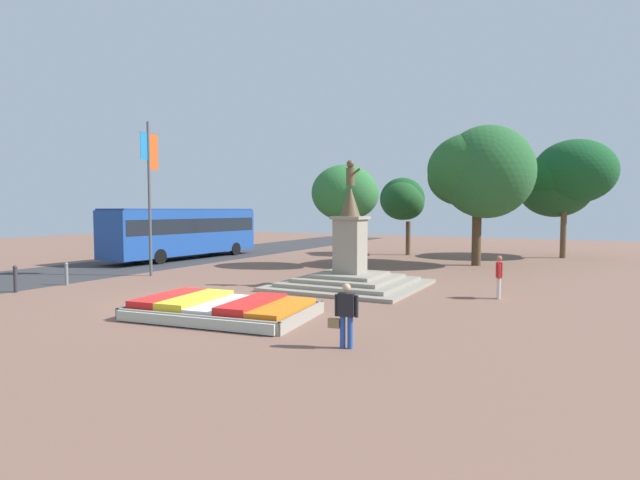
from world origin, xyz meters
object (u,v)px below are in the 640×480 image
at_px(banner_pole, 150,191).
at_px(kerb_bollard_mid_a, 15,278).
at_px(flower_planter, 221,309).
at_px(pedestrian_near_planter, 499,274).
at_px(city_bus, 184,230).
at_px(statue_monument, 350,269).
at_px(kerb_bollard_mid_b, 66,273).
at_px(pedestrian_with_handbag, 345,312).

relative_size(banner_pole, kerb_bollard_mid_a, 6.98).
height_order(flower_planter, pedestrian_near_planter, pedestrian_near_planter).
xyz_separation_m(city_bus, pedestrian_near_planter, (20.45, -5.97, -1.00)).
bearing_deg(kerb_bollard_mid_a, city_bus, 104.98).
distance_m(statue_monument, kerb_bollard_mid_b, 12.09).
relative_size(flower_planter, statue_monument, 0.98).
relative_size(city_bus, kerb_bollard_mid_a, 10.78).
xyz_separation_m(city_bus, kerb_bollard_mid_b, (3.61, -11.09, -1.38)).
bearing_deg(pedestrian_with_handbag, kerb_bollard_mid_b, 167.16).
bearing_deg(city_bus, pedestrian_with_handbag, -38.37).
height_order(statue_monument, kerb_bollard_mid_b, statue_monument).
xyz_separation_m(banner_pole, pedestrian_near_planter, (15.94, 1.24, -3.21)).
distance_m(statue_monument, banner_pole, 10.65).
bearing_deg(banner_pole, pedestrian_near_planter, 4.44).
relative_size(statue_monument, pedestrian_near_planter, 3.66).
relative_size(banner_pole, city_bus, 0.65).
bearing_deg(statue_monument, flower_planter, -98.70).
xyz_separation_m(statue_monument, kerb_bollard_mid_b, (-10.92, -5.18, -0.24)).
relative_size(pedestrian_near_planter, kerb_bollard_mid_a, 1.47).
height_order(statue_monument, pedestrian_near_planter, statue_monument).
distance_m(banner_pole, pedestrian_near_planter, 16.30).
relative_size(statue_monument, kerb_bollard_mid_b, 5.83).
bearing_deg(city_bus, pedestrian_near_planter, -16.27).
xyz_separation_m(banner_pole, kerb_bollard_mid_b, (-0.90, -3.88, -3.59)).
bearing_deg(kerb_bollard_mid_b, pedestrian_near_planter, 16.92).
relative_size(flower_planter, kerb_bollard_mid_b, 5.74).
distance_m(pedestrian_with_handbag, kerb_bollard_mid_b, 14.97).
relative_size(statue_monument, banner_pole, 0.77).
height_order(pedestrian_with_handbag, pedestrian_near_planter, pedestrian_near_planter).
distance_m(statue_monument, city_bus, 15.74).
distance_m(flower_planter, banner_pole, 11.33).
bearing_deg(flower_planter, kerb_bollard_mid_a, -178.83).
bearing_deg(statue_monument, pedestrian_near_planter, -0.55).
bearing_deg(kerb_bollard_mid_a, flower_planter, 1.17).
bearing_deg(statue_monument, pedestrian_with_handbag, -66.66).
xyz_separation_m(pedestrian_with_handbag, kerb_bollard_mid_a, (-14.67, 1.21, -0.28)).
xyz_separation_m(flower_planter, city_bus, (-13.45, 13.01, 1.65)).
xyz_separation_m(kerb_bollard_mid_a, kerb_bollard_mid_b, (0.08, 2.12, -0.04)).
relative_size(flower_planter, city_bus, 0.49).
height_order(banner_pole, city_bus, banner_pole).
bearing_deg(city_bus, banner_pole, -57.93).
xyz_separation_m(flower_planter, kerb_bollard_mid_b, (-9.84, 1.92, 0.27)).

